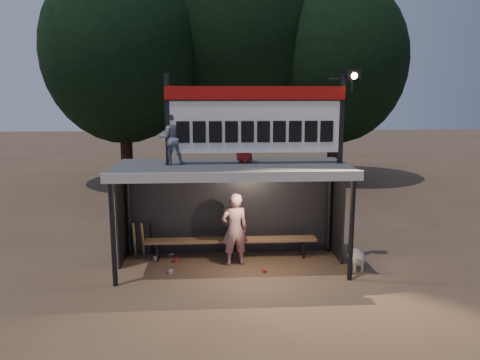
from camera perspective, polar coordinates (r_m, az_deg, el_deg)
The scene contains 13 objects.
ground at distance 10.64m, azimuth -0.95°, elevation -10.52°, with size 80.00×80.00×0.00m, color brown.
player at distance 10.52m, azimuth -0.67°, elevation -6.02°, with size 0.60×0.39×1.65m, color silver.
child_a at distance 10.07m, azimuth -8.40°, elevation 5.09°, with size 0.55×0.43×1.13m, color gray.
child_b at distance 10.26m, azimuth 0.60°, elevation 4.75°, with size 0.46×0.30×0.94m, color maroon.
dugout_shelter at distance 10.37m, azimuth -1.05°, elevation -0.46°, with size 5.10×2.08×2.32m.
scoreboard_assembly at distance 9.98m, azimuth 2.22°, elevation 7.66°, with size 4.10×0.27×1.99m.
bench at distance 11.01m, azimuth -1.10°, elevation -7.40°, with size 4.00×0.35×0.48m.
tree_left at distance 20.31m, azimuth -14.16°, elevation 14.94°, with size 6.46×6.46×9.27m.
tree_mid at distance 21.61m, azimuth 0.26°, elevation 16.69°, with size 7.22×7.22×10.36m.
tree_right at distance 21.19m, azimuth 11.65°, elevation 13.95°, with size 6.08×6.08×8.72m.
dog at distance 10.70m, azimuth 14.05°, elevation -9.13°, with size 0.36×0.81×0.49m.
bats at distance 11.38m, azimuth -11.77°, elevation -7.05°, with size 0.47×0.33×0.84m.
litter at distance 10.83m, azimuth -6.61°, elevation -10.00°, with size 2.54×1.30×0.08m.
Camera 1 is at (-0.46, -9.93, 3.80)m, focal length 35.00 mm.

